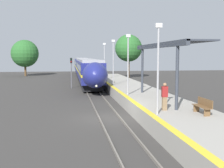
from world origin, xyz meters
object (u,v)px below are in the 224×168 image
Objects in this scene: lamppost_far at (113,59)px; lamppost_farthest at (104,58)px; lamppost_mid at (128,60)px; railway_signal at (71,70)px; platform_bench at (203,106)px; lamppost_near at (158,63)px; person_waiting at (165,96)px; train at (85,68)px.

lamppost_far and lamppost_farthest have the same top height.
lamppost_mid is at bearing -90.00° from lamppost_far.
platform_bench is at bearing -72.39° from railway_signal.
platform_bench is at bearing -81.04° from lamppost_far.
lamppost_near is 24.61m from lamppost_farthest.
person_waiting is at bearing -87.02° from lamppost_far.
railway_signal reaches higher than train.
lamppost_far is at bearing -90.00° from lamppost_farthest.
lamppost_near reaches higher than platform_bench.
lamppost_near is 1.00× the size of lamppost_farthest.
train is 8.82× the size of lamppost_farthest.
lamppost_near reaches higher than person_waiting.
railway_signal is at bearing -159.17° from lamppost_farthest.
lamppost_farthest is (-0.80, 23.54, 2.07)m from person_waiting.
train reaches higher than platform_bench.
platform_bench is at bearing -72.78° from lamppost_mid.
platform_bench is 0.43× the size of railway_signal.
train is at bearing 78.93° from railway_signal.
lamppost_far reaches higher than person_waiting.
lamppost_near is at bearing -78.35° from railway_signal.
lamppost_far is at bearing 98.96° from platform_bench.
train is at bearing 93.60° from lamppost_near.
lamppost_far is at bearing 90.00° from lamppost_near.
train is 11.08× the size of railway_signal.
lamppost_mid is 1.00× the size of lamppost_farthest.
lamppost_near is at bearing 173.77° from platform_bench.
person_waiting is 0.33× the size of lamppost_mid.
lamppost_farthest is (2.23, -10.86, 1.78)m from train.
platform_bench is 3.62m from lamppost_near.
lamppost_farthest is at bearing -78.39° from train.
person_waiting is at bearing -75.80° from railway_signal.
lamppost_farthest is (-2.63, 24.90, 2.47)m from platform_bench.
platform_bench is at bearing -82.26° from train.
person_waiting is 7.46m from lamppost_mid.
person_waiting is at bearing -84.97° from train.
lamppost_far is (0.00, 16.41, 0.00)m from lamppost_near.
lamppost_farthest reaches higher than person_waiting.
lamppost_farthest is (4.70, 1.79, 1.47)m from railway_signal.
railway_signal is at bearing 104.20° from person_waiting.
lamppost_near is (2.23, -35.47, 1.78)m from train.
lamppost_farthest reaches higher than platform_bench.
platform_bench is 17.08m from lamppost_far.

